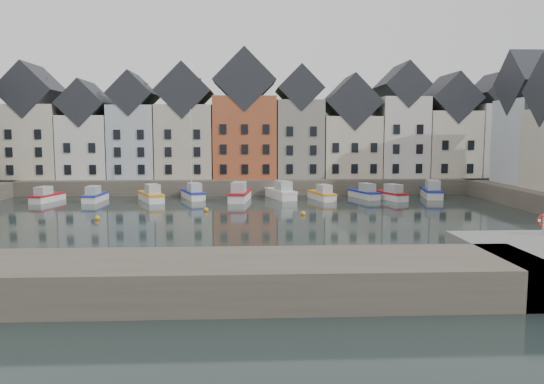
{
  "coord_description": "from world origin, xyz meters",
  "views": [
    {
      "loc": [
        0.28,
        -47.81,
        8.19
      ],
      "look_at": [
        2.89,
        6.0,
        2.24
      ],
      "focal_mm": 35.0,
      "sensor_mm": 36.0,
      "label": 1
    }
  ],
  "objects": [
    {
      "name": "mooring_buoys",
      "position": [
        -4.0,
        5.33,
        0.15
      ],
      "size": [
        20.5,
        5.5,
        0.5
      ],
      "color": "orange",
      "rests_on": "ground"
    },
    {
      "name": "far_quay",
      "position": [
        0.0,
        30.0,
        1.0
      ],
      "size": [
        90.0,
        16.0,
        2.0
      ],
      "primitive_type": "cube",
      "color": "#4C453A",
      "rests_on": "ground"
    },
    {
      "name": "boat_d",
      "position": [
        -6.42,
        18.77,
        0.74
      ],
      "size": [
        3.72,
        6.25,
        11.42
      ],
      "rotation": [
        0.0,
        0.0,
        0.34
      ],
      "color": "silver",
      "rests_on": "ground"
    },
    {
      "name": "boat_b",
      "position": [
        -18.07,
        16.88,
        0.63
      ],
      "size": [
        1.94,
        5.59,
        2.12
      ],
      "rotation": [
        0.0,
        0.0,
        -0.04
      ],
      "color": "silver",
      "rests_on": "ground"
    },
    {
      "name": "ground",
      "position": [
        0.0,
        0.0,
        0.0
      ],
      "size": [
        260.0,
        260.0,
        0.0
      ],
      "primitive_type": "plane",
      "color": "black",
      "rests_on": "ground"
    },
    {
      "name": "boat_c",
      "position": [
        -11.24,
        16.5,
        0.71
      ],
      "size": [
        4.18,
        6.44,
        2.37
      ],
      "rotation": [
        0.0,
        0.0,
        0.4
      ],
      "color": "silver",
      "rests_on": "ground"
    },
    {
      "name": "hillside",
      "position": [
        0.02,
        56.0,
        -17.96
      ],
      "size": [
        153.6,
        70.4,
        64.0
      ],
      "color": "#23361B",
      "rests_on": "ground"
    },
    {
      "name": "boat_h",
      "position": [
        15.29,
        18.53,
        0.64
      ],
      "size": [
        3.3,
        5.86,
        2.15
      ],
      "rotation": [
        0.0,
        0.0,
        0.3
      ],
      "color": "silver",
      "rests_on": "ground"
    },
    {
      "name": "boat_i",
      "position": [
        18.14,
        16.87,
        0.66
      ],
      "size": [
        3.63,
        5.99,
        2.2
      ],
      "rotation": [
        0.0,
        0.0,
        0.35
      ],
      "color": "silver",
      "rests_on": "ground"
    },
    {
      "name": "boat_e",
      "position": [
        -0.55,
        16.71,
        0.78
      ],
      "size": [
        2.97,
        7.0,
        2.6
      ],
      "rotation": [
        0.0,
        0.0,
        -0.13
      ],
      "color": "silver",
      "rests_on": "ground"
    },
    {
      "name": "far_terrace",
      "position": [
        3.21,
        28.0,
        8.88
      ],
      "size": [
        72.37,
        8.16,
        17.78
      ],
      "color": "beige",
      "rests_on": "far_quay"
    },
    {
      "name": "near_wall",
      "position": [
        -10.0,
        -22.0,
        1.0
      ],
      "size": [
        50.0,
        6.0,
        2.0
      ],
      "primitive_type": "cube",
      "color": "#4C453A",
      "rests_on": "ground"
    },
    {
      "name": "boat_f",
      "position": [
        4.65,
        18.62,
        0.75
      ],
      "size": [
        3.88,
        6.87,
        2.52
      ],
      "rotation": [
        0.0,
        0.0,
        0.3
      ],
      "color": "silver",
      "rests_on": "ground"
    },
    {
      "name": "boat_g",
      "position": [
        9.66,
        17.06,
        0.65
      ],
      "size": [
        3.08,
        5.9,
        2.17
      ],
      "rotation": [
        0.0,
        0.0,
        0.25
      ],
      "color": "silver",
      "rests_on": "ground"
    },
    {
      "name": "boat_j",
      "position": [
        24.04,
        18.7,
        0.76
      ],
      "size": [
        3.24,
        6.87,
        2.54
      ],
      "rotation": [
        0.0,
        0.0,
        -0.19
      ],
      "color": "silver",
      "rests_on": "ground"
    },
    {
      "name": "life_ring_post",
      "position": [
        18.52,
        -16.54,
        2.86
      ],
      "size": [
        0.8,
        0.17,
        1.3
      ],
      "color": "gray",
      "rests_on": "near_quay"
    },
    {
      "name": "boat_a",
      "position": [
        -23.82,
        16.89,
        0.62
      ],
      "size": [
        2.84,
        5.67,
        2.09
      ],
      "rotation": [
        0.0,
        0.0,
        -0.22
      ],
      "color": "silver",
      "rests_on": "ground"
    }
  ]
}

